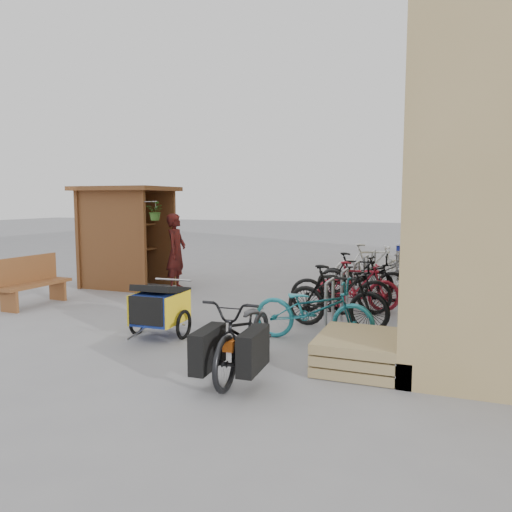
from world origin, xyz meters
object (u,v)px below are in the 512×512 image
(bike_5, at_px, (356,275))
(bike_2, at_px, (341,287))
(child_trailer, at_px, (160,306))
(bike_1, at_px, (337,298))
(person_kiosk, at_px, (176,252))
(bike_3, at_px, (358,286))
(kiosk, at_px, (123,222))
(bike_4, at_px, (362,277))
(bike_7, at_px, (371,266))
(bike_0, at_px, (313,310))
(cargo_bike, at_px, (244,335))
(bike_6, at_px, (376,272))
(bench, at_px, (31,281))
(pallet_stack, at_px, (359,351))
(shopping_carts, at_px, (409,257))

(bike_5, bearing_deg, bike_2, -175.58)
(child_trailer, height_order, bike_1, bike_1)
(person_kiosk, xyz_separation_m, bike_3, (4.33, -0.72, -0.42))
(bike_5, bearing_deg, person_kiosk, 102.24)
(kiosk, distance_m, child_trailer, 4.85)
(bike_4, bearing_deg, bike_7, -3.23)
(child_trailer, relative_size, bike_4, 0.79)
(bike_0, relative_size, bike_7, 1.03)
(bike_7, bearing_deg, bike_1, 161.51)
(bike_5, xyz_separation_m, bike_7, (0.12, 1.36, 0.04))
(cargo_bike, xyz_separation_m, bike_6, (0.73, 6.07, -0.03))
(cargo_bike, relative_size, bike_1, 1.10)
(bench, xyz_separation_m, bike_7, (5.98, 4.46, 0.03))
(bike_0, bearing_deg, bike_6, -4.64)
(kiosk, distance_m, bike_1, 6.09)
(person_kiosk, relative_size, bike_0, 0.98)
(bike_1, bearing_deg, bike_3, 3.91)
(cargo_bike, relative_size, bike_5, 1.18)
(child_trailer, distance_m, bike_3, 3.84)
(pallet_stack, xyz_separation_m, bike_4, (-0.67, 4.28, 0.28))
(bench, relative_size, bike_7, 0.89)
(bike_6, bearing_deg, bike_5, 165.63)
(pallet_stack, relative_size, shopping_carts, 0.67)
(shopping_carts, distance_m, bike_1, 6.28)
(bench, distance_m, bike_0, 5.85)
(shopping_carts, bearing_deg, bike_4, -100.18)
(bike_3, distance_m, bike_6, 2.05)
(bike_4, xyz_separation_m, bike_7, (-0.03, 1.55, 0.04))
(bike_0, xyz_separation_m, bike_5, (0.02, 3.53, 0.01))
(cargo_bike, bearing_deg, bike_6, 80.33)
(pallet_stack, height_order, bike_7, bike_7)
(kiosk, height_order, bike_1, kiosk)
(cargo_bike, bearing_deg, bench, 155.73)
(bike_0, xyz_separation_m, bike_4, (0.17, 3.33, 0.01))
(kiosk, relative_size, bike_4, 1.34)
(bike_7, bearing_deg, bike_5, 155.95)
(kiosk, distance_m, bike_7, 6.00)
(bench, xyz_separation_m, bike_2, (5.84, 1.58, -0.01))
(bike_1, bearing_deg, bench, 100.78)
(bench, xyz_separation_m, bike_6, (6.18, 3.93, -0.04))
(pallet_stack, xyz_separation_m, bench, (-6.68, 1.38, 0.29))
(shopping_carts, bearing_deg, pallet_stack, -90.00)
(pallet_stack, xyz_separation_m, bike_1, (-0.66, 1.76, 0.31))
(bike_1, distance_m, bike_6, 3.55)
(bike_6, distance_m, bike_7, 0.57)
(pallet_stack, height_order, bike_4, bike_4)
(bike_3, xyz_separation_m, bike_6, (0.07, 2.05, -0.01))
(kiosk, bearing_deg, bike_7, 19.40)
(pallet_stack, relative_size, bike_7, 0.68)
(bike_0, bearing_deg, bench, 85.56)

